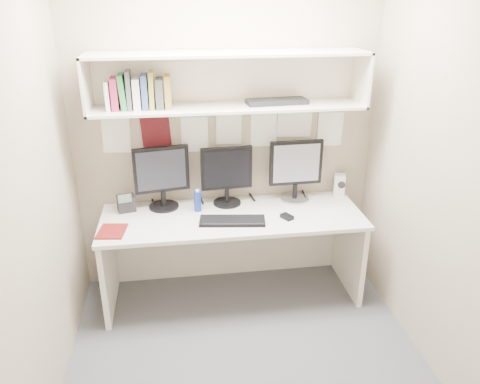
{
  "coord_description": "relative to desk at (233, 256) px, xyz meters",
  "views": [
    {
      "loc": [
        -0.4,
        -2.57,
        2.3
      ],
      "look_at": [
        0.02,
        0.35,
        1.04
      ],
      "focal_mm": 35.0,
      "sensor_mm": 36.0,
      "label": 1
    }
  ],
  "objects": [
    {
      "name": "overhead_hutch",
      "position": [
        0.0,
        0.21,
        1.35
      ],
      "size": [
        2.0,
        0.38,
        0.4
      ],
      "color": "beige",
      "rests_on": "wall_back"
    },
    {
      "name": "keyboard",
      "position": [
        -0.02,
        -0.13,
        0.38
      ],
      "size": [
        0.5,
        0.24,
        0.02
      ],
      "primitive_type": "cube",
      "rotation": [
        0.0,
        0.0,
        -0.13
      ],
      "color": "black",
      "rests_on": "desk"
    },
    {
      "name": "wall_front",
      "position": [
        0.0,
        -1.65,
        0.93
      ],
      "size": [
        2.4,
        0.02,
        2.6
      ],
      "primitive_type": "cube",
      "color": "gray",
      "rests_on": "ground"
    },
    {
      "name": "monitor_left",
      "position": [
        -0.52,
        0.22,
        0.63
      ],
      "size": [
        0.43,
        0.24,
        0.5
      ],
      "rotation": [
        0.0,
        0.0,
        0.17
      ],
      "color": "black",
      "rests_on": "desk"
    },
    {
      "name": "mouse",
      "position": [
        0.4,
        -0.12,
        0.38
      ],
      "size": [
        0.1,
        0.11,
        0.03
      ],
      "primitive_type": "cube",
      "rotation": [
        0.0,
        0.0,
        0.52
      ],
      "color": "black",
      "rests_on": "desk"
    },
    {
      "name": "speaker",
      "position": [
        0.94,
        0.26,
        0.45
      ],
      "size": [
        0.11,
        0.12,
        0.18
      ],
      "rotation": [
        0.0,
        0.0,
        -0.31
      ],
      "color": "silver",
      "rests_on": "desk"
    },
    {
      "name": "monitor_center",
      "position": [
        -0.02,
        0.22,
        0.62
      ],
      "size": [
        0.41,
        0.22,
        0.47
      ],
      "rotation": [
        0.0,
        0.0,
        0.06
      ],
      "color": "black",
      "rests_on": "desk"
    },
    {
      "name": "wall_left",
      "position": [
        -1.2,
        -0.65,
        0.93
      ],
      "size": [
        0.02,
        2.0,
        2.6
      ],
      "primitive_type": "cube",
      "color": "gray",
      "rests_on": "ground"
    },
    {
      "name": "hutch_tray",
      "position": [
        0.36,
        0.18,
        1.19
      ],
      "size": [
        0.47,
        0.21,
        0.03
      ],
      "primitive_type": "cube",
      "rotation": [
        0.0,
        0.0,
        0.08
      ],
      "color": "black",
      "rests_on": "overhead_hutch"
    },
    {
      "name": "floor",
      "position": [
        0.0,
        -0.65,
        -0.37
      ],
      "size": [
        2.4,
        2.0,
        0.01
      ],
      "primitive_type": "cube",
      "color": "#47484D",
      "rests_on": "ground"
    },
    {
      "name": "maroon_notebook",
      "position": [
        -0.89,
        -0.16,
        0.37
      ],
      "size": [
        0.22,
        0.25,
        0.01
      ],
      "primitive_type": "cube",
      "rotation": [
        0.0,
        0.0,
        -0.14
      ],
      "color": "#611110",
      "rests_on": "desk"
    },
    {
      "name": "monitor_right",
      "position": [
        0.54,
        0.22,
        0.63
      ],
      "size": [
        0.43,
        0.24,
        0.5
      ],
      "rotation": [
        0.0,
        0.0,
        0.03
      ],
      "color": "#A5A5AA",
      "rests_on": "desk"
    },
    {
      "name": "book_stack",
      "position": [
        -0.64,
        0.16,
        1.29
      ],
      "size": [
        0.45,
        0.17,
        0.27
      ],
      "color": "white",
      "rests_on": "overhead_hutch"
    },
    {
      "name": "pinned_papers",
      "position": [
        0.0,
        0.34,
        0.88
      ],
      "size": [
        1.92,
        0.01,
        0.48
      ],
      "primitive_type": null,
      "color": "white",
      "rests_on": "wall_back"
    },
    {
      "name": "wall_right",
      "position": [
        1.2,
        -0.65,
        0.93
      ],
      "size": [
        0.02,
        2.0,
        2.6
      ],
      "primitive_type": "cube",
      "color": "gray",
      "rests_on": "ground"
    },
    {
      "name": "wall_back",
      "position": [
        0.0,
        0.35,
        0.93
      ],
      "size": [
        2.4,
        0.02,
        2.6
      ],
      "primitive_type": "cube",
      "color": "gray",
      "rests_on": "ground"
    },
    {
      "name": "blue_bottle",
      "position": [
        -0.26,
        0.11,
        0.45
      ],
      "size": [
        0.06,
        0.06,
        0.18
      ],
      "color": "navy",
      "rests_on": "desk"
    },
    {
      "name": "desk",
      "position": [
        0.0,
        0.0,
        0.0
      ],
      "size": [
        2.0,
        0.7,
        0.73
      ],
      "color": "beige",
      "rests_on": "floor"
    },
    {
      "name": "desk_phone",
      "position": [
        -0.81,
        0.19,
        0.43
      ],
      "size": [
        0.16,
        0.15,
        0.16
      ],
      "rotation": [
        0.0,
        0.0,
        0.22
      ],
      "color": "black",
      "rests_on": "desk"
    }
  ]
}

